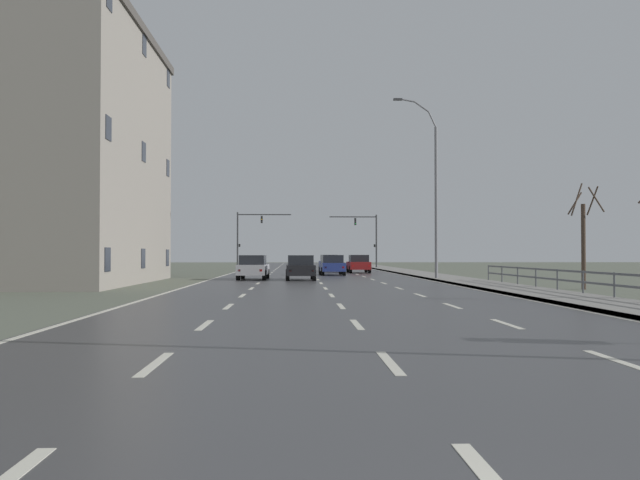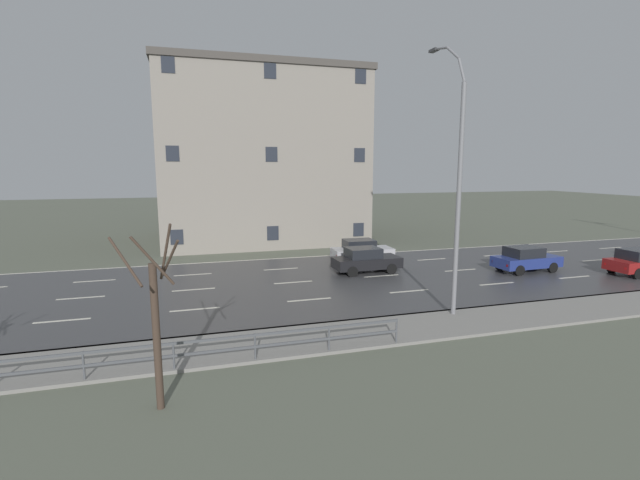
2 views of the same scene
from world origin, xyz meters
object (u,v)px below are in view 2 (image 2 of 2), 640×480
(car_distant, at_px, (526,259))
(street_lamp_midground, at_px, (457,185))
(car_far_right, at_px, (361,251))
(brick_building, at_px, (258,158))
(car_near_right, at_px, (366,260))
(car_mid_centre, at_px, (640,262))

(car_distant, bearing_deg, street_lamp_midground, -58.73)
(car_far_right, height_order, brick_building, brick_building)
(street_lamp_midground, relative_size, car_distant, 2.81)
(street_lamp_midground, distance_m, car_distant, 11.97)
(car_near_right, distance_m, car_far_right, 3.15)
(street_lamp_midground, height_order, car_distant, street_lamp_midground)
(car_near_right, relative_size, car_mid_centre, 1.00)
(street_lamp_midground, height_order, car_far_right, street_lamp_midground)
(car_near_right, distance_m, car_mid_centre, 16.53)
(street_lamp_midground, bearing_deg, car_distant, 123.46)
(car_far_right, xyz_separation_m, brick_building, (-12.75, -5.05, 6.45))
(car_far_right, distance_m, brick_building, 15.16)
(car_distant, bearing_deg, car_far_right, -124.42)
(car_mid_centre, distance_m, brick_building, 29.54)
(car_near_right, relative_size, car_far_right, 0.99)
(street_lamp_midground, height_order, car_near_right, street_lamp_midground)
(car_near_right, relative_size, brick_building, 0.24)
(car_near_right, bearing_deg, car_distant, 74.49)
(car_mid_centre, bearing_deg, car_near_right, -108.74)
(car_far_right, bearing_deg, car_distant, 59.81)
(street_lamp_midground, height_order, car_mid_centre, street_lamp_midground)
(car_distant, relative_size, car_far_right, 1.00)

